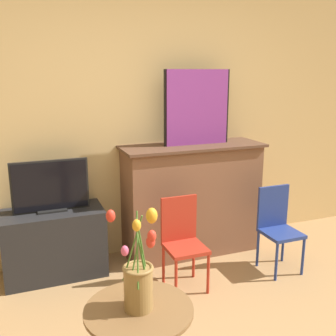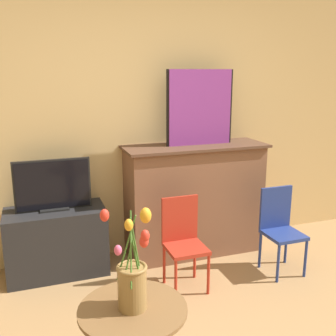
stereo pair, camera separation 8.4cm
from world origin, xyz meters
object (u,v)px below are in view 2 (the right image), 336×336
object	(u,v)px
vase_tulips	(132,278)
chair_red	(183,238)
painting	(200,108)
tv_monitor	(53,186)
chair_blue	(280,225)

from	to	relation	value
vase_tulips	chair_red	bearing A→B (deg)	56.59
painting	vase_tulips	size ratio (longest dim) A/B	1.29
tv_monitor	chair_blue	xyz separation A→B (m)	(1.87, -0.59, -0.38)
chair_red	vase_tulips	distance (m)	1.28
painting	chair_blue	distance (m)	1.27
chair_red	chair_blue	world-z (taller)	same
painting	vase_tulips	xyz separation A→B (m)	(-1.07, -1.61, -0.68)
painting	chair_blue	bearing A→B (deg)	-48.98
chair_blue	vase_tulips	size ratio (longest dim) A/B	1.41
chair_red	chair_blue	bearing A→B (deg)	-1.81
vase_tulips	chair_blue	bearing A→B (deg)	32.38
tv_monitor	vase_tulips	distance (m)	1.63
painting	tv_monitor	size ratio (longest dim) A/B	1.09
tv_monitor	vase_tulips	xyz separation A→B (m)	(0.28, -1.60, -0.06)
vase_tulips	painting	bearing A→B (deg)	56.45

